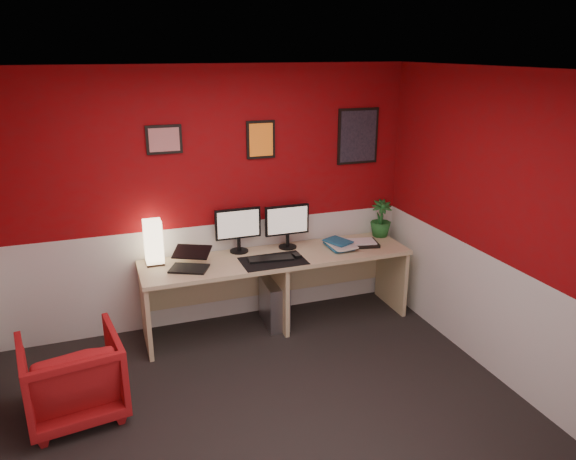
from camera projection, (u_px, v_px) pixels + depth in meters
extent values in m
cube|color=black|center=(267.00, 421.00, 4.07)|extent=(4.00, 3.50, 0.01)
cube|color=white|center=(261.00, 71.00, 3.28)|extent=(4.00, 3.50, 0.01)
cube|color=#8D060A|center=(210.00, 200.00, 5.24)|extent=(4.00, 0.01, 2.50)
cube|color=#8D060A|center=(400.00, 426.00, 2.11)|extent=(4.00, 0.01, 2.50)
cube|color=#8D060A|center=(507.00, 233.00, 4.32)|extent=(0.01, 3.50, 2.50)
cube|color=silver|center=(213.00, 273.00, 5.47)|extent=(4.00, 0.01, 1.00)
cube|color=silver|center=(495.00, 318.00, 4.55)|extent=(0.01, 3.50, 1.00)
cube|color=#C8B780|center=(278.00, 290.00, 5.39)|extent=(2.60, 0.65, 0.73)
cube|color=#FFE5B2|center=(154.00, 243.00, 5.02)|extent=(0.16, 0.16, 0.40)
cube|color=black|center=(188.00, 258.00, 4.91)|extent=(0.40, 0.35, 0.22)
cube|color=black|center=(238.00, 224.00, 5.29)|extent=(0.45, 0.06, 0.58)
cube|color=black|center=(288.00, 220.00, 5.40)|extent=(0.45, 0.06, 0.58)
cube|color=black|center=(273.00, 261.00, 5.14)|extent=(0.60, 0.38, 0.01)
cube|color=black|center=(271.00, 259.00, 5.16)|extent=(0.43, 0.19, 0.02)
cube|color=black|center=(297.00, 256.00, 5.22)|extent=(0.07, 0.11, 0.03)
imported|color=#1C5B82|center=(329.00, 248.00, 5.44)|extent=(0.23, 0.31, 0.03)
imported|color=silver|center=(330.00, 246.00, 5.41)|extent=(0.25, 0.33, 0.02)
imported|color=#1C5B82|center=(331.00, 244.00, 5.41)|extent=(0.28, 0.31, 0.02)
cube|color=black|center=(360.00, 244.00, 5.56)|extent=(0.39, 0.31, 0.03)
imported|color=#19591E|center=(381.00, 218.00, 5.77)|extent=(0.26, 0.26, 0.39)
cube|color=#99999E|center=(274.00, 303.00, 5.44)|extent=(0.22, 0.46, 0.45)
imported|color=#AF1619|center=(73.00, 376.00, 4.06)|extent=(0.78, 0.79, 0.64)
cube|color=red|center=(164.00, 140.00, 4.91)|extent=(0.32, 0.02, 0.26)
cube|color=orange|center=(261.00, 140.00, 5.22)|extent=(0.28, 0.02, 0.36)
cube|color=black|center=(358.00, 136.00, 5.55)|extent=(0.44, 0.02, 0.56)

